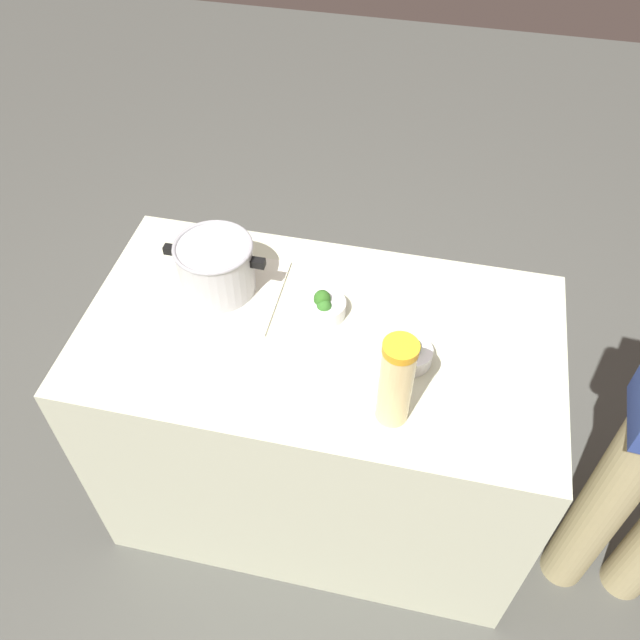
{
  "coord_description": "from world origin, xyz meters",
  "views": [
    {
      "loc": [
        0.26,
        -1.17,
        2.29
      ],
      "look_at": [
        0.0,
        0.0,
        0.95
      ],
      "focal_mm": 37.44,
      "sensor_mm": 36.0,
      "label": 1
    }
  ],
  "objects_px": {
    "cooking_pot": "(216,266)",
    "broccoli_bowl_center": "(323,306)",
    "lemonade_pitcher": "(396,382)",
    "broccoli_bowl_front": "(410,353)"
  },
  "relations": [
    {
      "from": "cooking_pot",
      "to": "lemonade_pitcher",
      "type": "xyz_separation_m",
      "value": [
        0.55,
        -0.32,
        0.04
      ]
    },
    {
      "from": "broccoli_bowl_front",
      "to": "broccoli_bowl_center",
      "type": "relative_size",
      "value": 1.0
    },
    {
      "from": "cooking_pot",
      "to": "broccoli_bowl_center",
      "type": "xyz_separation_m",
      "value": [
        0.32,
        -0.03,
        -0.06
      ]
    },
    {
      "from": "cooking_pot",
      "to": "broccoli_bowl_center",
      "type": "distance_m",
      "value": 0.32
    },
    {
      "from": "broccoli_bowl_front",
      "to": "broccoli_bowl_center",
      "type": "xyz_separation_m",
      "value": [
        -0.26,
        0.11,
        -0.0
      ]
    },
    {
      "from": "cooking_pot",
      "to": "broccoli_bowl_center",
      "type": "bearing_deg",
      "value": -5.52
    },
    {
      "from": "broccoli_bowl_front",
      "to": "cooking_pot",
      "type": "bearing_deg",
      "value": 165.77
    },
    {
      "from": "cooking_pot",
      "to": "lemonade_pitcher",
      "type": "relative_size",
      "value": 1.08
    },
    {
      "from": "lemonade_pitcher",
      "to": "broccoli_bowl_center",
      "type": "distance_m",
      "value": 0.39
    },
    {
      "from": "cooking_pot",
      "to": "lemonade_pitcher",
      "type": "height_order",
      "value": "lemonade_pitcher"
    }
  ]
}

